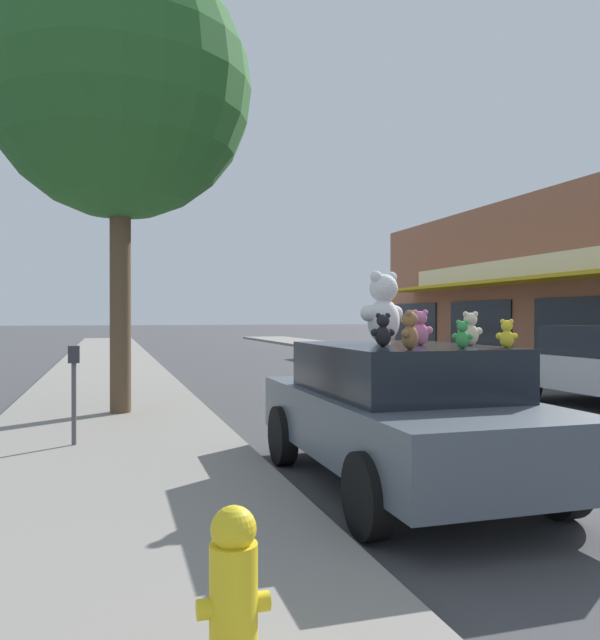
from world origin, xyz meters
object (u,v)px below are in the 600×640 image
(teddy_bear_giant, at_px, (383,309))
(teddy_bear_pink, at_px, (420,328))
(plush_art_car, at_px, (400,411))
(teddy_bear_green, at_px, (462,335))
(teddy_bear_brown, at_px, (410,331))
(teddy_bear_black, at_px, (383,330))
(teddy_bear_yellow, at_px, (507,334))
(parking_meter, at_px, (74,382))
(fire_hydrant, at_px, (234,593))
(street_tree, at_px, (120,88))
(teddy_bear_cream, at_px, (470,329))

(teddy_bear_giant, xyz_separation_m, teddy_bear_pink, (0.18, -0.51, -0.20))
(plush_art_car, height_order, teddy_bear_green, teddy_bear_green)
(teddy_bear_brown, distance_m, teddy_bear_pink, 0.91)
(teddy_bear_brown, xyz_separation_m, teddy_bear_black, (0.01, 0.59, -0.01))
(teddy_bear_giant, bearing_deg, teddy_bear_green, 81.76)
(teddy_bear_yellow, distance_m, parking_meter, 5.34)
(teddy_bear_pink, distance_m, parking_meter, 4.48)
(teddy_bear_brown, xyz_separation_m, fire_hydrant, (-2.02, -2.23, -1.13))
(teddy_bear_black, relative_size, teddy_bear_yellow, 1.22)
(teddy_bear_giant, relative_size, fire_hydrant, 1.00)
(fire_hydrant, bearing_deg, teddy_bear_yellow, 36.15)
(plush_art_car, xyz_separation_m, teddy_bear_black, (-0.33, -0.29, 0.84))
(teddy_bear_black, distance_m, teddy_bear_yellow, 1.15)
(street_tree, bearing_deg, teddy_bear_black, -66.89)
(teddy_bear_brown, height_order, street_tree, street_tree)
(teddy_bear_yellow, bearing_deg, teddy_bear_green, 22.32)
(plush_art_car, distance_m, teddy_bear_cream, 1.11)
(teddy_bear_black, bearing_deg, teddy_bear_brown, 98.89)
(teddy_bear_pink, bearing_deg, teddy_bear_cream, 173.85)
(teddy_bear_brown, bearing_deg, street_tree, -115.84)
(teddy_bear_black, bearing_deg, teddy_bear_cream, -173.09)
(teddy_bear_yellow, bearing_deg, teddy_bear_black, -0.69)
(teddy_bear_yellow, xyz_separation_m, parking_meter, (-3.96, 3.52, -0.67))
(teddy_bear_cream, height_order, fire_hydrant, teddy_bear_cream)
(teddy_bear_cream, bearing_deg, teddy_bear_giant, -32.93)
(street_tree, bearing_deg, parking_meter, -103.16)
(teddy_bear_brown, height_order, teddy_bear_pink, teddy_bear_pink)
(teddy_bear_giant, distance_m, teddy_bear_green, 1.28)
(teddy_bear_black, relative_size, teddy_bear_green, 1.25)
(teddy_bear_yellow, bearing_deg, parking_meter, -9.26)
(teddy_bear_giant, bearing_deg, teddy_bear_black, 46.63)
(teddy_bear_cream, distance_m, teddy_bear_green, 0.64)
(plush_art_car, bearing_deg, teddy_bear_brown, -110.61)
(plush_art_car, xyz_separation_m, teddy_bear_yellow, (0.64, -0.92, 0.81))
(teddy_bear_giant, height_order, teddy_bear_pink, teddy_bear_giant)
(plush_art_car, bearing_deg, street_tree, 117.70)
(plush_art_car, height_order, fire_hydrant, plush_art_car)
(teddy_bear_giant, height_order, teddy_bear_black, teddy_bear_giant)
(teddy_bear_brown, relative_size, teddy_bear_cream, 1.01)
(teddy_bear_black, xyz_separation_m, teddy_bear_pink, (0.49, 0.17, 0.02))
(teddy_bear_black, xyz_separation_m, teddy_bear_green, (0.54, -0.55, -0.03))
(teddy_bear_black, xyz_separation_m, teddy_bear_cream, (0.94, -0.05, 0.01))
(teddy_bear_yellow, distance_m, street_tree, 8.13)
(plush_art_car, relative_size, street_tree, 0.54)
(teddy_bear_black, distance_m, parking_meter, 4.22)
(teddy_bear_brown, xyz_separation_m, parking_meter, (-2.98, 3.48, -0.71))
(teddy_bear_green, xyz_separation_m, fire_hydrant, (-2.57, -2.26, -1.08))
(plush_art_car, bearing_deg, teddy_bear_green, -75.40)
(teddy_bear_giant, height_order, street_tree, street_tree)
(teddy_bear_yellow, height_order, street_tree, street_tree)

